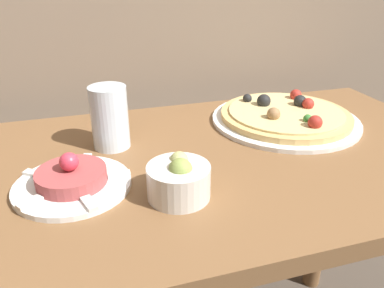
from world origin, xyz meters
name	(u,v)px	position (x,y,z in m)	size (l,w,h in m)	color
dining_table	(192,208)	(0.00, 0.31, 0.63)	(1.22, 0.62, 0.75)	brown
pizza_plate	(285,116)	(0.28, 0.43, 0.76)	(0.36, 0.36, 0.06)	white
tartare_plate	(72,180)	(-0.23, 0.27, 0.76)	(0.20, 0.20, 0.07)	white
small_bowl	(179,179)	(-0.06, 0.19, 0.78)	(0.11, 0.11, 0.07)	silver
drinking_glass	(110,117)	(-0.15, 0.41, 0.81)	(0.08, 0.08, 0.13)	silver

